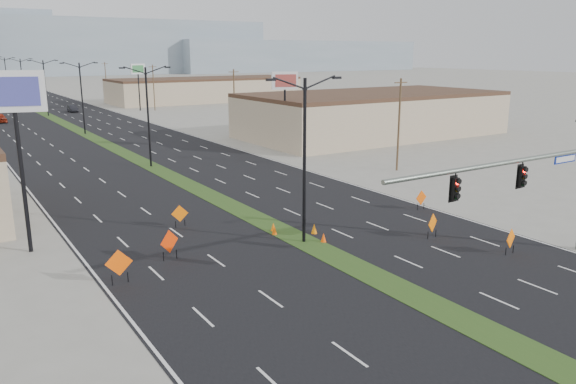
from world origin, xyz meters
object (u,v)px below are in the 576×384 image
streetlight_0 (304,156)px  construction_sign_2 (180,214)px  streetlight_2 (82,96)px  pole_sign_east_far (138,73)px  streetlight_3 (45,86)px  construction_sign_0 (119,264)px  construction_sign_4 (511,239)px  cone_2 (314,229)px  cone_1 (323,238)px  construction_sign_1 (169,242)px  streetlight_1 (148,114)px  car_mid (73,109)px  signal_mast (542,180)px  pole_sign_west (14,105)px  cone_0 (275,230)px  cone_3 (273,227)px  pole_sign_east_near (285,87)px  construction_sign_5 (421,198)px  streetlight_4 (22,80)px  streetlight_5 (6,75)px  construction_sign_3 (433,224)px

streetlight_0 → construction_sign_2: size_ratio=6.63×
streetlight_2 → pole_sign_east_far: size_ratio=1.09×
streetlight_3 → construction_sign_0: (-11.50, -84.33, -4.33)m
construction_sign_4 → cone_2: bearing=113.6°
cone_1 → pole_sign_east_far: bearing=79.1°
construction_sign_1 → construction_sign_2: 6.21m
streetlight_1 → car_mid: (5.29, 60.58, -4.76)m
construction_sign_1 → streetlight_0: bearing=-34.1°
signal_mast → construction_sign_0: 22.57m
construction_sign_1 → pole_sign_west: bearing=114.6°
streetlight_2 → cone_0: streetlight_2 is taller
streetlight_0 → cone_3: (-0.50, 2.83, -5.12)m
streetlight_1 → construction_sign_4: 37.58m
cone_3 → pole_sign_east_far: size_ratio=0.06×
car_mid → pole_sign_east_near: (10.87, -60.80, 6.90)m
construction_sign_5 → cone_3: bearing=169.7°
construction_sign_1 → cone_2: bearing=-26.5°
construction_sign_1 → pole_sign_west: pole_sign_west is taller
construction_sign_1 → streetlight_2: bearing=58.0°
cone_0 → pole_sign_west: pole_sign_west is taller
cone_2 → cone_3: 2.70m
cone_2 → streetlight_4: bearing=90.8°
cone_0 → streetlight_2: bearing=89.1°
signal_mast → construction_sign_5: bearing=75.5°
streetlight_0 → construction_sign_4: 12.93m
pole_sign_west → streetlight_0: bearing=-9.3°
streetlight_4 → cone_3: 109.29m
cone_1 → streetlight_5: bearing=90.4°
construction_sign_0 → pole_sign_east_far: size_ratio=0.20×
car_mid → construction_sign_5: bearing=-85.9°
car_mid → construction_sign_4: size_ratio=2.59×
cone_0 → pole_sign_east_near: bearing=56.5°
streetlight_0 → construction_sign_4: bearing=-42.8°
construction_sign_5 → pole_sign_west: 27.80m
streetlight_0 → pole_sign_east_near: size_ratio=1.08×
cone_1 → cone_2: 1.81m
streetlight_2 → construction_sign_1: (-8.12, -54.48, -4.37)m
cone_2 → streetlight_3: bearing=91.0°
cone_1 → pole_sign_east_near: pole_sign_east_near is taller
construction_sign_2 → pole_sign_east_near: (21.45, 20.74, 6.68)m
construction_sign_2 → cone_0: bearing=-34.6°
car_mid → construction_sign_3: construction_sign_3 is taller
construction_sign_5 → construction_sign_1: bearing=176.2°
construction_sign_1 → signal_mast: bearing=-58.2°
construction_sign_2 → cone_1: 9.99m
cone_2 → construction_sign_1: bearing=177.0°
streetlight_1 → streetlight_3: 56.00m
streetlight_3 → cone_2: streetlight_3 is taller
streetlight_3 → construction_sign_2: streetlight_3 is taller
streetlight_2 → streetlight_5: bearing=90.0°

